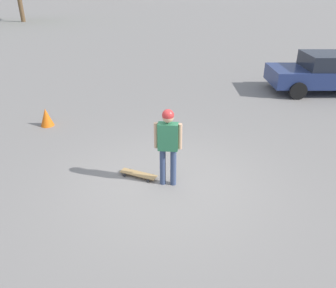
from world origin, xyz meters
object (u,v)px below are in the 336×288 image
skateboard (138,174)px  car_parked_near (325,72)px  person (168,140)px  traffic_cone (46,117)px

skateboard → car_parked_near: bearing=-113.1°
skateboard → car_parked_near: car_parked_near is taller
person → car_parked_near: 8.77m
car_parked_near → traffic_cone: (3.55, -9.43, -0.47)m
skateboard → car_parked_near: 9.05m
skateboard → traffic_cone: bearing=-20.5°
person → car_parked_near: (-6.58, 5.80, -0.29)m
person → traffic_cone: bearing=145.2°
car_parked_near → traffic_cone: bearing=19.4°
car_parked_near → person: bearing=47.4°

